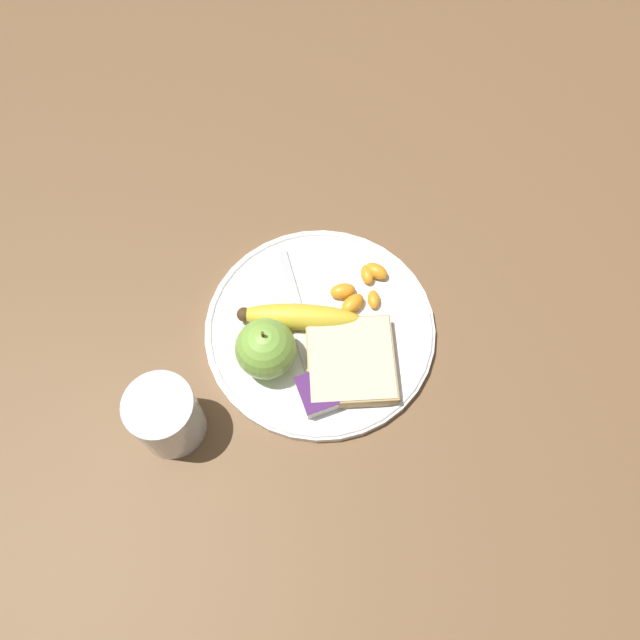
{
  "coord_description": "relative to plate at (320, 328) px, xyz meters",
  "views": [
    {
      "loc": [
        0.31,
        -0.11,
        0.71
      ],
      "look_at": [
        0.0,
        0.0,
        0.03
      ],
      "focal_mm": 35.0,
      "sensor_mm": 36.0,
      "label": 1
    }
  ],
  "objects": [
    {
      "name": "plate",
      "position": [
        0.0,
        0.0,
        0.0
      ],
      "size": [
        0.29,
        0.29,
        0.01
      ],
      "color": "white",
      "rests_on": "ground_plane"
    },
    {
      "name": "orange_segment_0",
      "position": [
        -0.03,
        0.04,
        0.01
      ],
      "size": [
        0.02,
        0.03,
        0.02
      ],
      "color": "orange",
      "rests_on": "plate"
    },
    {
      "name": "juice_glass",
      "position": [
        0.06,
        -0.2,
        0.03
      ],
      "size": [
        0.08,
        0.08,
        0.09
      ],
      "color": "silver",
      "rests_on": "ground_plane"
    },
    {
      "name": "fork",
      "position": [
        -0.02,
        -0.02,
        0.01
      ],
      "size": [
        0.17,
        0.03,
        0.0
      ],
      "rotation": [
        0.0,
        0.0,
        12.48
      ],
      "color": "silver",
      "rests_on": "plate"
    },
    {
      "name": "bread_slice",
      "position": [
        0.06,
        0.02,
        0.02
      ],
      "size": [
        0.13,
        0.13,
        0.02
      ],
      "color": "tan",
      "rests_on": "plate"
    },
    {
      "name": "banana",
      "position": [
        -0.01,
        -0.02,
        0.02
      ],
      "size": [
        0.09,
        0.15,
        0.03
      ],
      "color": "yellow",
      "rests_on": "plate"
    },
    {
      "name": "jam_packet",
      "position": [
        0.08,
        -0.03,
        0.01
      ],
      "size": [
        0.05,
        0.04,
        0.02
      ],
      "color": "silver",
      "rests_on": "plate"
    },
    {
      "name": "apple",
      "position": [
        0.02,
        -0.07,
        0.04
      ],
      "size": [
        0.07,
        0.07,
        0.08
      ],
      "color": "#84BC47",
      "rests_on": "plate"
    },
    {
      "name": "orange_segment_3",
      "position": [
        -0.05,
        0.08,
        0.01
      ],
      "size": [
        0.03,
        0.02,
        0.02
      ],
      "color": "orange",
      "rests_on": "plate"
    },
    {
      "name": "orange_segment_4",
      "position": [
        -0.05,
        0.09,
        0.01
      ],
      "size": [
        0.04,
        0.03,
        0.02
      ],
      "color": "orange",
      "rests_on": "plate"
    },
    {
      "name": "orange_segment_1",
      "position": [
        -0.01,
        0.08,
        0.01
      ],
      "size": [
        0.03,
        0.02,
        0.01
      ],
      "color": "orange",
      "rests_on": "plate"
    },
    {
      "name": "ground_plane",
      "position": [
        0.0,
        0.0,
        -0.01
      ],
      "size": [
        3.0,
        3.0,
        0.0
      ],
      "primitive_type": "plane",
      "color": "brown"
    },
    {
      "name": "orange_segment_2",
      "position": [
        -0.01,
        0.05,
        0.01
      ],
      "size": [
        0.03,
        0.04,
        0.02
      ],
      "color": "orange",
      "rests_on": "plate"
    }
  ]
}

